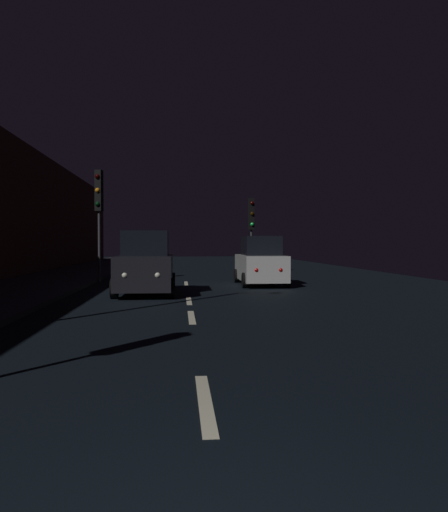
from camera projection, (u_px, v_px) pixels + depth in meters
name	position (u px, v px, depth m)	size (l,w,h in m)	color
ground	(185.00, 277.00, 27.14)	(25.04, 84.00, 0.02)	black
sidewalk_left	(66.00, 276.00, 26.58)	(4.40, 84.00, 0.15)	#28282B
lane_centerline	(190.00, 308.00, 14.11)	(0.16, 19.16, 0.01)	beige
traffic_light_far_left	(99.00, 200.00, 23.25)	(0.37, 0.48, 5.22)	#38383A
traffic_light_far_right	(251.00, 219.00, 30.15)	(0.35, 0.48, 4.54)	#38383A
streetlamp_overhead	(9.00, 70.00, 10.38)	(1.70, 0.44, 8.37)	#2D2D30
car_approaching_headlights	(146.00, 265.00, 18.04)	(2.07, 4.49, 2.26)	black
car_parked_right_far	(260.00, 263.00, 21.81)	(1.95, 4.23, 2.13)	silver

